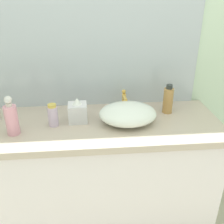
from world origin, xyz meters
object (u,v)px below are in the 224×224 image
(soap_dispenser, at_px, (11,118))
(lotion_bottle, at_px, (168,100))
(sink_basin, at_px, (128,114))
(spray_can, at_px, (53,115))
(tissue_box, at_px, (78,112))

(soap_dispenser, xyz_separation_m, lotion_bottle, (0.97, 0.20, -0.01))
(sink_basin, relative_size, spray_can, 2.52)
(lotion_bottle, height_order, spray_can, lotion_bottle)
(tissue_box, bearing_deg, soap_dispenser, -160.92)
(tissue_box, bearing_deg, sink_basin, -9.07)
(sink_basin, bearing_deg, soap_dispenser, -173.48)
(soap_dispenser, bearing_deg, tissue_box, 19.08)
(lotion_bottle, distance_m, spray_can, 0.76)
(sink_basin, xyz_separation_m, tissue_box, (-0.31, 0.05, 0.01))
(sink_basin, xyz_separation_m, spray_can, (-0.46, 0.00, 0.01))
(lotion_bottle, height_order, tissue_box, lotion_bottle)
(soap_dispenser, bearing_deg, spray_can, 20.09)
(sink_basin, bearing_deg, tissue_box, 170.93)
(lotion_bottle, bearing_deg, tissue_box, -173.01)
(sink_basin, bearing_deg, spray_can, 179.63)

